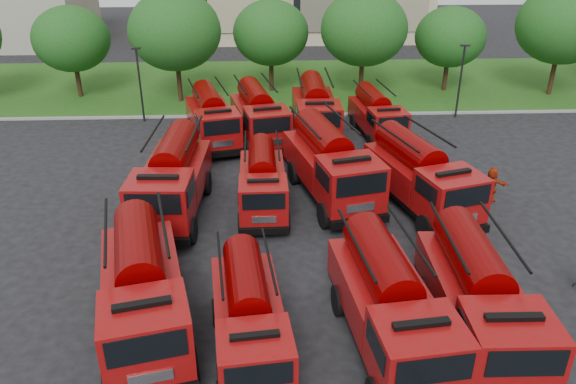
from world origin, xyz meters
The scene contains 26 objects.
ground centered at (0.00, 0.00, 0.00)m, with size 140.00×140.00×0.00m, color black.
lawn centered at (0.00, 26.00, 0.06)m, with size 70.00×16.00×0.12m, color #1E4913.
curb centered at (0.00, 17.90, 0.07)m, with size 70.00×0.30×0.14m, color gray.
tree_1 centered at (-16.00, 23.00, 4.55)m, with size 5.71×5.71×6.98m.
tree_2 centered at (-8.00, 21.50, 5.35)m, with size 6.72×6.72×8.22m.
tree_3 centered at (-1.00, 24.00, 4.68)m, with size 5.88×5.88×7.19m.
tree_4 centered at (6.00, 22.50, 5.22)m, with size 6.55×6.55×8.01m.
tree_5 centered at (13.00, 23.50, 4.35)m, with size 5.46×5.46×6.68m.
tree_6 centered at (21.00, 22.00, 5.49)m, with size 6.89×6.89×8.42m.
lamp_post_0 centered at (-10.00, 17.20, 2.90)m, with size 0.60×0.25×5.11m.
lamp_post_1 centered at (12.00, 17.20, 2.90)m, with size 0.60×0.25×5.11m.
fire_truck_0 centered at (-5.81, -4.80, 1.74)m, with size 4.29×7.98×3.46m.
fire_truck_1 centered at (-2.21, -6.07, 1.46)m, with size 2.88×6.56×2.89m.
fire_truck_2 centered at (2.36, -5.91, 1.69)m, with size 3.39×7.62×3.36m.
fire_truck_3 centered at (5.37, -5.73, 1.70)m, with size 2.86×7.49×3.38m.
fire_truck_4 centered at (-6.02, 3.84, 1.79)m, with size 3.20×7.97×3.57m.
fire_truck_5 centered at (-1.75, 4.03, 1.45)m, with size 2.42×6.38×2.88m.
fire_truck_6 centered at (1.64, 5.14, 1.83)m, with size 4.57×8.41×3.64m.
fire_truck_7 centered at (5.86, 3.79, 1.72)m, with size 4.62×7.94×3.43m.
fire_truck_8 centered at (-4.88, 13.03, 1.62)m, with size 4.10×7.44×3.22m.
fire_truck_9 centered at (-1.95, 13.18, 1.68)m, with size 4.00×7.71×3.35m.
fire_truck_10 centered at (1.65, 13.93, 1.74)m, with size 2.84×7.63×3.46m.
fire_truck_11 centered at (5.59, 13.63, 1.45)m, with size 2.97×6.54×2.88m.
firefighter_2 centered at (5.87, -4.87, 0.00)m, with size 0.95×0.54×1.61m, color #AF290D.
firefighter_4 centered at (-5.66, 0.93, 0.00)m, with size 0.82×0.53×1.67m, color #AF290D.
firefighter_5 centered at (9.67, 4.35, 0.00)m, with size 1.68×0.72×1.81m, color #AF290D.
Camera 1 is at (-1.57, -20.42, 13.13)m, focal length 35.00 mm.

